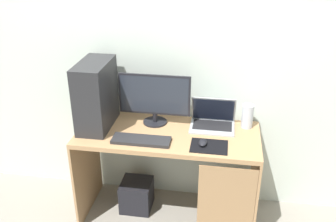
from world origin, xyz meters
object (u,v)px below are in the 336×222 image
monitor (155,98)px  keyboard (141,140)px  subwoofer (137,195)px  mouse_left (203,143)px  laptop (213,121)px  pc_tower (96,95)px  speaker (247,116)px

monitor → keyboard: monitor is taller
monitor → subwoofer: 0.88m
mouse_left → keyboard: bearing=-177.4°
laptop → pc_tower: bearing=-171.9°
mouse_left → subwoofer: size_ratio=0.38×
subwoofer → monitor: bearing=31.1°
keyboard → mouse_left: bearing=2.6°
laptop → speaker: (0.26, 0.03, 0.04)m
pc_tower → laptop: (0.87, 0.12, -0.21)m
laptop → mouse_left: size_ratio=3.51×
monitor → keyboard: (-0.04, -0.30, -0.20)m
keyboard → pc_tower: bearing=153.3°
speaker → mouse_left: bearing=-133.4°
monitor → laptop: monitor is taller
pc_tower → subwoofer: 0.95m
keyboard → subwoofer: 0.70m
pc_tower → keyboard: (0.38, -0.19, -0.24)m
speaker → subwoofer: (-0.86, -0.14, -0.74)m
pc_tower → speaker: (1.13, 0.16, -0.16)m
speaker → subwoofer: speaker is taller
subwoofer → mouse_left: bearing=-19.0°
monitor → keyboard: 0.36m
speaker → keyboard: bearing=-155.1°
subwoofer → keyboard: bearing=-62.7°
laptop → monitor: bearing=-177.8°
keyboard → mouse_left: mouse_left is taller
laptop → keyboard: (-0.49, -0.32, -0.04)m
keyboard → subwoofer: size_ratio=1.67×
monitor → mouse_left: bearing=-35.1°
laptop → mouse_left: 0.30m
pc_tower → speaker: bearing=7.8°
mouse_left → monitor: bearing=144.9°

